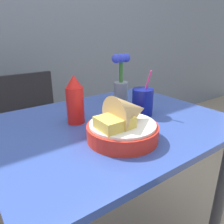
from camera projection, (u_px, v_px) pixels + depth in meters
The scene contains 7 objects.
wall_window at pixel (14, 5), 1.67m from camera, with size 7.00×0.06×2.60m.
dining_table at pixel (112, 149), 0.94m from camera, with size 0.93×0.73×0.77m.
chair_far_window at pixel (31, 126), 1.47m from camera, with size 0.40×0.40×0.85m.
food_basket at pixel (125, 123), 0.73m from camera, with size 0.24×0.24×0.16m.
ketchup_bottle at pixel (75, 100), 0.85m from camera, with size 0.07×0.07×0.19m.
drink_cup at pixel (142, 103), 0.95m from camera, with size 0.09×0.09×0.20m.
flower_vase at pixel (121, 84), 1.05m from camera, with size 0.10×0.07×0.25m.
Camera 1 is at (-0.48, -0.67, 1.11)m, focal length 35.00 mm.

